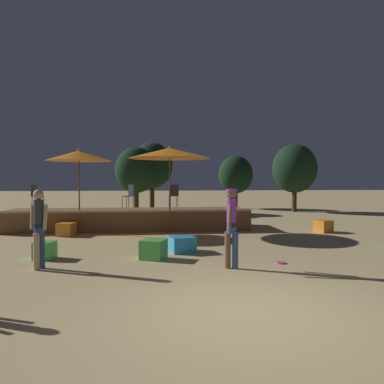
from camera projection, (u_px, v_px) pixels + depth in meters
name	position (u px, v px, depth m)	size (l,w,h in m)	color
ground_plane	(247.00, 313.00, 5.40)	(120.00, 120.00, 0.00)	tan
wooden_deck	(128.00, 219.00, 14.63)	(9.30, 2.31, 0.83)	brown
patio_umbrella_0	(170.00, 153.00, 13.38)	(2.98, 2.98, 3.14)	brown
patio_umbrella_1	(79.00, 156.00, 13.29)	(2.28, 2.28, 3.03)	brown
cube_seat_1	(323.00, 226.00, 13.70)	(0.67, 0.67, 0.44)	orange
cube_seat_2	(153.00, 249.00, 9.07)	(0.71, 0.71, 0.47)	#4CC651
cube_seat_3	(45.00, 250.00, 9.09)	(0.51, 0.51, 0.42)	#4CC651
cube_seat_4	(182.00, 244.00, 9.96)	(0.76, 0.76, 0.41)	#2D9EDB
cube_seat_5	(66.00, 229.00, 12.77)	(0.62, 0.62, 0.44)	orange
person_0	(39.00, 226.00, 8.00)	(0.45, 0.28, 1.72)	tan
person_1	(231.00, 224.00, 8.08)	(0.29, 0.51, 1.73)	brown
bistro_chair_0	(36.00, 194.00, 14.46)	(0.43, 0.42, 0.90)	#47474C
bistro_chair_1	(129.00, 194.00, 14.58)	(0.48, 0.48, 0.90)	#2D3338
bistro_chair_2	(174.00, 194.00, 14.83)	(0.41, 0.41, 0.90)	#2D3338
frisbee_disc	(281.00, 263.00, 8.59)	(0.22, 0.22, 0.03)	#E54C99
background_tree_0	(152.00, 166.00, 22.07)	(2.45, 2.45, 4.12)	#3D2B1C
background_tree_1	(295.00, 169.00, 22.30)	(2.64, 2.64, 4.04)	#3D2B1C
background_tree_2	(236.00, 175.00, 24.95)	(2.29, 2.29, 3.52)	#3D2B1C
background_tree_3	(136.00, 170.00, 21.15)	(2.37, 2.37, 3.77)	#3D2B1C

